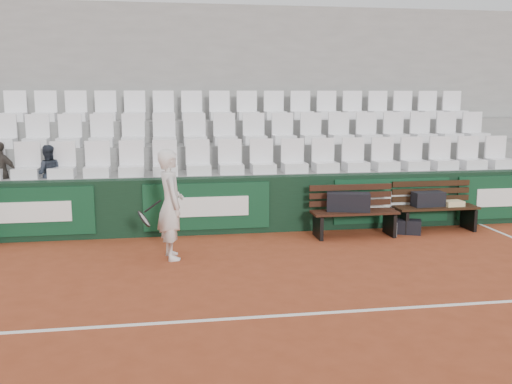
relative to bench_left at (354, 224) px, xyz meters
name	(u,v)px	position (x,y,z in m)	size (l,w,h in m)	color
ground	(252,318)	(-2.32, -3.35, -0.23)	(80.00, 80.00, 0.00)	#943E21
court_baseline	(252,317)	(-2.32, -3.35, -0.22)	(18.00, 0.06, 0.01)	white
back_barrier	(221,205)	(-2.26, 0.64, 0.28)	(18.00, 0.34, 1.00)	black
grandstand_tier_front	(214,199)	(-2.32, 1.27, 0.28)	(18.00, 0.95, 1.00)	gray
grandstand_tier_mid	(210,180)	(-2.32, 2.22, 0.50)	(18.00, 0.95, 1.45)	gray
grandstand_tier_back	(206,163)	(-2.32, 3.17, 0.72)	(18.00, 0.95, 1.90)	gray
grandstand_rear_wall	(204,105)	(-2.32, 3.80, 1.98)	(18.00, 0.30, 4.40)	gray
seat_row_front	(215,157)	(-2.32, 1.10, 1.09)	(11.90, 0.44, 0.63)	white
seat_row_mid	(210,129)	(-2.32, 2.05, 1.54)	(11.90, 0.44, 0.63)	white
seat_row_back	(206,105)	(-2.32, 3.00, 1.99)	(11.90, 0.44, 0.63)	white
bench_left	(354,224)	(0.00, 0.00, 0.00)	(1.50, 0.56, 0.45)	#34190F
bench_right	(435,218)	(1.60, 0.18, 0.00)	(1.50, 0.56, 0.45)	black
sports_bag_left	(348,202)	(-0.10, 0.05, 0.38)	(0.74, 0.32, 0.32)	black
sports_bag_right	(428,199)	(1.45, 0.21, 0.36)	(0.56, 0.26, 0.26)	black
towel	(453,203)	(1.92, 0.16, 0.27)	(0.34, 0.25, 0.09)	beige
sports_bag_ground	(409,227)	(1.02, 0.03, -0.10)	(0.42, 0.25, 0.25)	black
water_bottle_near	(320,230)	(-0.59, 0.06, -0.10)	(0.07, 0.07, 0.25)	silver
water_bottle_far	(395,230)	(0.70, -0.13, -0.10)	(0.07, 0.07, 0.24)	#AFC0C7
tennis_player	(171,204)	(-3.16, -0.84, 0.60)	(0.75, 0.67, 1.65)	silver
spectator_c	(46,148)	(-5.28, 1.15, 1.29)	(0.50, 0.39, 1.02)	#212731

